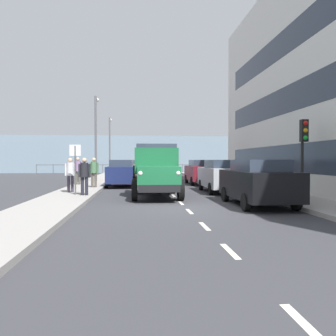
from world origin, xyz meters
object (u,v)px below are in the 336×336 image
at_px(car_silver_kerbside_1, 222,175).
at_px(pedestrian_near_railing, 70,172).
at_px(pedestrian_by_lamp, 78,168).
at_px(lamp_post_promenade, 96,130).
at_px(car_grey_oppositeside_2, 127,168).
at_px(street_sign, 75,161).
at_px(car_black_kerbside_near, 257,182).
at_px(car_red_oppositeside_1, 125,170).
at_px(traffic_light_near, 303,141).
at_px(car_navy_oppositeside_0, 121,173).
at_px(car_maroon_kerbside_2, 201,172).
at_px(pedestrian_with_bag, 94,170).
at_px(truck_vintage_green, 156,172).
at_px(lamp_post_far, 110,141).
at_px(pedestrian_couple_a, 84,173).

height_order(car_silver_kerbside_1, pedestrian_near_railing, pedestrian_near_railing).
height_order(pedestrian_by_lamp, lamp_post_promenade, lamp_post_promenade).
xyz_separation_m(car_grey_oppositeside_2, street_sign, (1.76, 18.03, 0.79)).
height_order(lamp_post_promenade, street_sign, lamp_post_promenade).
xyz_separation_m(car_black_kerbside_near, street_sign, (7.25, -3.30, 0.79)).
relative_size(car_red_oppositeside_1, lamp_post_promenade, 0.70).
xyz_separation_m(car_black_kerbside_near, car_grey_oppositeside_2, (5.50, -21.33, 0.00)).
height_order(traffic_light_near, lamp_post_promenade, lamp_post_promenade).
height_order(car_navy_oppositeside_0, pedestrian_near_railing, pedestrian_near_railing).
height_order(pedestrian_near_railing, traffic_light_near, traffic_light_near).
relative_size(car_maroon_kerbside_2, pedestrian_with_bag, 2.54).
relative_size(car_silver_kerbside_1, pedestrian_with_bag, 2.52).
bearing_deg(pedestrian_near_railing, car_silver_kerbside_1, -173.03).
relative_size(car_red_oppositeside_1, pedestrian_by_lamp, 2.55).
relative_size(truck_vintage_green, car_black_kerbside_near, 1.29).
distance_m(traffic_light_near, street_sign, 9.83).
bearing_deg(car_silver_kerbside_1, traffic_light_near, 117.08).
distance_m(pedestrian_with_bag, lamp_post_far, 17.55).
bearing_deg(car_red_oppositeside_1, car_black_kerbside_near, 109.47).
bearing_deg(car_red_oppositeside_1, lamp_post_far, -78.47).
bearing_deg(street_sign, pedestrian_couple_a, 147.89).
bearing_deg(pedestrian_near_railing, pedestrian_by_lamp, -84.14).
distance_m(car_navy_oppositeside_0, pedestrian_by_lamp, 2.77).
bearing_deg(car_black_kerbside_near, pedestrian_by_lamp, -50.19).
height_order(car_red_oppositeside_1, car_grey_oppositeside_2, same).
bearing_deg(car_silver_kerbside_1, car_maroon_kerbside_2, -90.00).
relative_size(pedestrian_near_railing, pedestrian_with_bag, 0.98).
bearing_deg(pedestrian_with_bag, pedestrian_near_railing, 76.18).
bearing_deg(car_red_oppositeside_1, street_sign, 81.84).
bearing_deg(car_navy_oppositeside_0, pedestrian_with_bag, 57.25).
bearing_deg(pedestrian_with_bag, car_red_oppositeside_1, -100.21).
height_order(car_silver_kerbside_1, traffic_light_near, traffic_light_near).
bearing_deg(pedestrian_near_railing, lamp_post_promenade, -90.91).
height_order(lamp_post_far, street_sign, lamp_post_far).
xyz_separation_m(pedestrian_by_lamp, street_sign, (-1.00, 6.60, 0.51)).
bearing_deg(traffic_light_near, car_grey_oppositeside_2, -69.13).
xyz_separation_m(car_grey_oppositeside_2, lamp_post_promenade, (2.05, 7.62, 3.03)).
bearing_deg(lamp_post_promenade, pedestrian_couple_a, 93.96).
relative_size(car_navy_oppositeside_0, lamp_post_far, 0.67).
xyz_separation_m(truck_vintage_green, traffic_light_near, (-5.88, 2.19, 1.29)).
relative_size(pedestrian_with_bag, lamp_post_far, 0.28).
relative_size(car_maroon_kerbside_2, car_red_oppositeside_1, 0.97).
bearing_deg(pedestrian_with_bag, car_black_kerbside_near, 132.80).
relative_size(car_silver_kerbside_1, pedestrian_couple_a, 2.57).
distance_m(pedestrian_couple_a, pedestrian_near_railing, 1.69).
xyz_separation_m(car_black_kerbside_near, car_navy_oppositeside_0, (5.50, -9.75, -0.00)).
distance_m(pedestrian_by_lamp, lamp_post_far, 15.20).
height_order(car_black_kerbside_near, pedestrian_with_bag, pedestrian_with_bag).
relative_size(pedestrian_near_railing, street_sign, 0.74).
height_order(car_black_kerbside_near, lamp_post_promenade, lamp_post_promenade).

